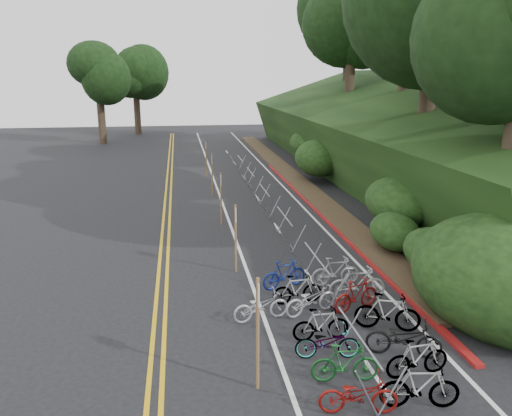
% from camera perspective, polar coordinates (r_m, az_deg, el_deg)
% --- Properties ---
extents(ground, '(120.00, 120.00, 0.00)m').
position_cam_1_polar(ground, '(13.55, -2.39, -15.37)').
color(ground, black).
rests_on(ground, ground).
extents(road_markings, '(7.47, 80.00, 0.01)m').
position_cam_1_polar(road_markings, '(22.86, -3.68, -2.49)').
color(road_markings, gold).
rests_on(road_markings, ground).
extents(red_curb, '(0.25, 28.00, 0.10)m').
position_cam_1_polar(red_curb, '(25.55, 7.31, -0.60)').
color(red_curb, maroon).
rests_on(red_curb, ground).
extents(embankment, '(14.30, 48.14, 9.11)m').
position_cam_1_polar(embankment, '(34.07, 16.05, 7.15)').
color(embankment, black).
rests_on(embankment, ground).
extents(tree_cluster, '(31.86, 53.55, 17.32)m').
position_cam_1_polar(tree_cluster, '(35.65, 9.91, 21.16)').
color(tree_cluster, '#2D2319').
rests_on(tree_cluster, ground).
extents(bike_rack_front, '(1.13, 2.83, 1.15)m').
position_cam_1_polar(bike_rack_front, '(12.04, 11.57, -15.31)').
color(bike_rack_front, gray).
rests_on(bike_rack_front, ground).
extents(bike_racks_rest, '(1.14, 23.00, 1.17)m').
position_cam_1_polar(bike_racks_rest, '(25.71, 0.96, 1.47)').
color(bike_racks_rest, gray).
rests_on(bike_racks_rest, ground).
extents(signpost_near, '(0.08, 0.40, 2.68)m').
position_cam_1_polar(signpost_near, '(11.18, 0.19, -13.43)').
color(signpost_near, brown).
rests_on(signpost_near, ground).
extents(signposts_rest, '(0.08, 18.40, 2.50)m').
position_cam_1_polar(signposts_rest, '(26.26, -4.58, 3.00)').
color(signposts_rest, brown).
rests_on(signposts_rest, ground).
extents(bike_front, '(0.90, 1.75, 0.88)m').
position_cam_1_polar(bike_front, '(14.57, 0.58, -11.12)').
color(bike_front, '#9E9EA3').
rests_on(bike_front, ground).
extents(bike_valet, '(3.24, 8.23, 1.08)m').
position_cam_1_polar(bike_valet, '(14.05, 10.83, -12.23)').
color(bike_valet, maroon).
rests_on(bike_valet, ground).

